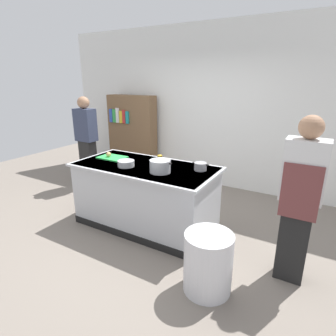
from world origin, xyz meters
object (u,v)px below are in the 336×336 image
mixing_bowl (126,163)px  person_guest (87,140)px  juice_cup (160,159)px  onion (109,154)px  person_chef (300,198)px  stock_pot (160,166)px  sauce_pan (200,166)px  bookshelf (132,135)px  trash_bin (208,263)px

mixing_bowl → person_guest: (-1.67, 0.91, -0.03)m
mixing_bowl → juice_cup: 0.49m
onion → person_chef: person_chef is taller
mixing_bowl → person_chef: bearing=-0.1°
stock_pot → mixing_bowl: (-0.53, -0.02, -0.04)m
person_chef → sauce_pan: bearing=82.4°
onion → person_guest: bearing=148.9°
bookshelf → trash_bin: bearing=-42.1°
onion → person_guest: size_ratio=0.04×
sauce_pan → onion: bearing=-173.6°
trash_bin → onion: bearing=157.5°
person_chef → stock_pot: bearing=97.9°
person_guest → stock_pot: bearing=84.7°
onion → person_chef: 2.62m
stock_pot → bookshelf: bearing=134.5°
person_guest → bookshelf: size_ratio=1.01×
onion → trash_bin: 2.19m
sauce_pan → mixing_bowl: (-0.93, -0.35, -0.01)m
juice_cup → onion: bearing=-164.5°
trash_bin → person_chef: person_chef is taller
mixing_bowl → trash_bin: size_ratio=0.36×
trash_bin → bookshelf: size_ratio=0.36×
onion → juice_cup: size_ratio=0.74×
stock_pot → person_chef: 1.61m
trash_bin → person_guest: size_ratio=0.36×
juice_cup → person_chef: bearing=-12.4°
mixing_bowl → person_guest: bearing=151.4°
onion → stock_pot: bearing=-9.6°
sauce_pan → person_chef: 1.26m
onion → bookshelf: 1.98m
person_chef → bookshelf: (-3.51, 1.96, -0.06)m
sauce_pan → person_guest: 2.66m
stock_pot → juice_cup: 0.45m
person_chef → person_guest: (-3.81, 0.91, -0.00)m
juice_cup → person_guest: person_guest is taller
juice_cup → mixing_bowl: bearing=-125.3°
onion → sauce_pan: (1.41, 0.16, -0.01)m
mixing_bowl → trash_bin: mixing_bowl is taller
person_chef → bookshelf: size_ratio=1.01×
onion → sauce_pan: sauce_pan is taller
onion → juice_cup: (0.76, 0.21, -0.01)m
bookshelf → person_guest: bearing=-105.6°
juice_cup → bookshelf: size_ratio=0.06×
person_chef → person_guest: 3.91m
juice_cup → sauce_pan: bearing=-4.7°
sauce_pan → person_chef: person_chef is taller
sauce_pan → person_chef: bearing=-16.3°
juice_cup → trash_bin: size_ratio=0.16×
person_guest → bookshelf: bearing=-178.8°
onion → person_guest: 1.39m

